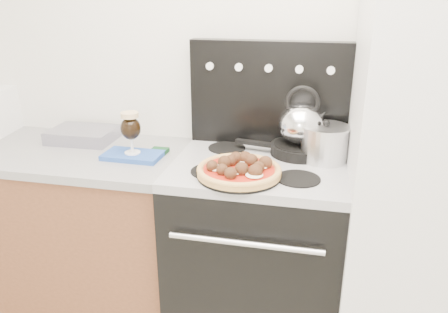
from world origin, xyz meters
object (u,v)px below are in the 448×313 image
(pizza, at_px, (239,169))
(skillet, at_px, (299,149))
(base_cabinet, at_px, (55,229))
(oven_mitt, at_px, (133,155))
(beer_glass, at_px, (131,133))
(stock_pot, at_px, (324,144))
(fridge, at_px, (430,171))
(pizza_pan, at_px, (239,175))
(stove_body, at_px, (256,255))
(tea_kettle, at_px, (301,121))

(pizza, relative_size, skillet, 1.28)
(base_cabinet, bearing_deg, skillet, 5.42)
(oven_mitt, distance_m, beer_glass, 0.11)
(oven_mitt, relative_size, stock_pot, 1.31)
(fridge, height_order, beer_glass, fridge)
(skillet, distance_m, stock_pot, 0.13)
(pizza_pan, xyz_separation_m, skillet, (0.23, 0.32, 0.02))
(stove_body, height_order, stock_pot, stock_pot)
(stove_body, xyz_separation_m, skillet, (0.17, 0.15, 0.50))
(fridge, bearing_deg, stock_pot, 164.43)
(pizza_pan, bearing_deg, oven_mitt, 163.57)
(oven_mitt, relative_size, pizza_pan, 0.79)
(base_cabinet, xyz_separation_m, skillet, (1.27, 0.12, 0.51))
(fridge, xyz_separation_m, skillet, (-0.53, 0.17, -0.01))
(oven_mitt, height_order, stock_pot, stock_pot)
(tea_kettle, distance_m, stock_pot, 0.15)
(base_cabinet, relative_size, fridge, 0.76)
(oven_mitt, bearing_deg, stove_body, 1.68)
(tea_kettle, bearing_deg, beer_glass, -178.75)
(fridge, relative_size, stock_pot, 9.20)
(pizza_pan, relative_size, pizza, 1.00)
(oven_mitt, distance_m, pizza_pan, 0.56)
(oven_mitt, relative_size, tea_kettle, 1.18)
(pizza, distance_m, skillet, 0.39)
(stock_pot, bearing_deg, oven_mitt, -172.78)
(stove_body, relative_size, pizza_pan, 2.56)
(base_cabinet, xyz_separation_m, beer_glass, (0.51, -0.04, 0.59))
(pizza, relative_size, stock_pot, 1.67)
(stove_body, relative_size, fridge, 0.46)
(base_cabinet, height_order, fridge, fridge)
(fridge, bearing_deg, stove_body, 177.95)
(stock_pot, bearing_deg, pizza, -141.39)
(stove_body, distance_m, stock_pot, 0.63)
(pizza, bearing_deg, stove_body, 71.33)
(skillet, bearing_deg, beer_glass, -167.92)
(base_cabinet, bearing_deg, beer_glass, -4.77)
(beer_glass, distance_m, skillet, 0.78)
(base_cabinet, relative_size, tea_kettle, 6.32)
(base_cabinet, height_order, beer_glass, beer_glass)
(fridge, xyz_separation_m, stock_pot, (-0.42, 0.12, 0.05))
(base_cabinet, bearing_deg, stove_body, -1.30)
(pizza_pan, distance_m, skillet, 0.39)
(pizza_pan, bearing_deg, stove_body, 71.33)
(pizza, bearing_deg, fridge, 11.21)
(base_cabinet, bearing_deg, pizza_pan, -10.86)
(stove_body, height_order, pizza_pan, pizza_pan)
(skillet, bearing_deg, stove_body, -138.86)
(oven_mitt, xyz_separation_m, beer_glass, (0.00, 0.00, 0.11))
(pizza_pan, distance_m, tea_kettle, 0.42)
(tea_kettle, bearing_deg, pizza_pan, -135.97)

